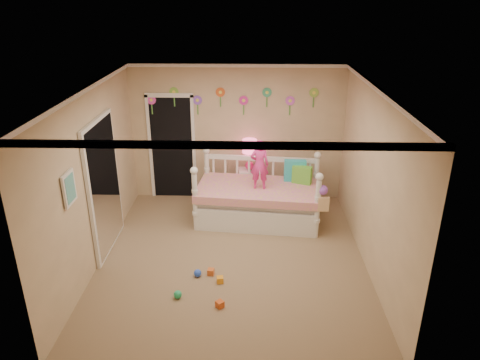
{
  "coord_description": "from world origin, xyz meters",
  "views": [
    {
      "loc": [
        0.27,
        -5.89,
        3.8
      ],
      "look_at": [
        0.1,
        0.6,
        1.05
      ],
      "focal_mm": 33.61,
      "sensor_mm": 36.0,
      "label": 1
    }
  ],
  "objects_px": {
    "nightstand": "(249,186)",
    "table_lamp": "(250,150)",
    "daybed": "(258,190)",
    "child": "(260,165)"
  },
  "relations": [
    {
      "from": "child",
      "to": "table_lamp",
      "type": "relative_size",
      "value": 1.47
    },
    {
      "from": "child",
      "to": "nightstand",
      "type": "xyz_separation_m",
      "value": [
        -0.17,
        0.8,
        -0.75
      ]
    },
    {
      "from": "nightstand",
      "to": "table_lamp",
      "type": "xyz_separation_m",
      "value": [
        -0.0,
        0.0,
        0.73
      ]
    },
    {
      "from": "nightstand",
      "to": "table_lamp",
      "type": "distance_m",
      "value": 0.73
    },
    {
      "from": "daybed",
      "to": "child",
      "type": "xyz_separation_m",
      "value": [
        0.01,
        -0.08,
        0.5
      ]
    },
    {
      "from": "daybed",
      "to": "table_lamp",
      "type": "relative_size",
      "value": 3.62
    },
    {
      "from": "daybed",
      "to": "nightstand",
      "type": "bearing_deg",
      "value": 108.46
    },
    {
      "from": "child",
      "to": "table_lamp",
      "type": "bearing_deg",
      "value": -76.04
    },
    {
      "from": "nightstand",
      "to": "table_lamp",
      "type": "relative_size",
      "value": 1.14
    },
    {
      "from": "daybed",
      "to": "nightstand",
      "type": "distance_m",
      "value": 0.78
    }
  ]
}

